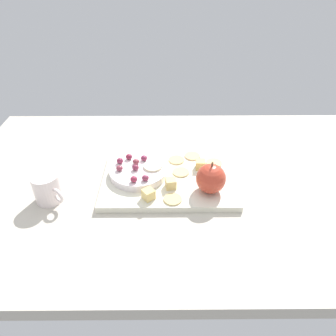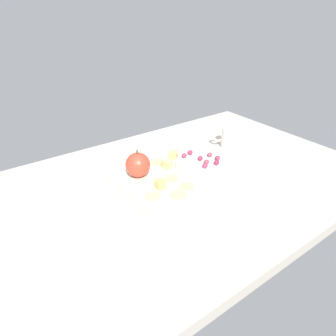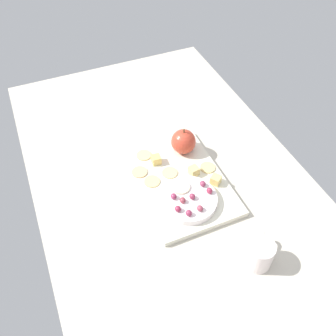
# 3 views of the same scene
# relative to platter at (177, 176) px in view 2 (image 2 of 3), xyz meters

# --- Properties ---
(table) EXTENTS (1.34, 0.81, 0.03)m
(table) POSITION_rel_platter_xyz_m (0.04, 0.02, -0.03)
(table) COLOR #BEB6A6
(table) RESTS_ON ground
(platter) EXTENTS (0.37, 0.25, 0.02)m
(platter) POSITION_rel_platter_xyz_m (0.00, 0.00, 0.00)
(platter) COLOR silver
(platter) RESTS_ON table
(serving_dish) EXTENTS (0.16, 0.16, 0.02)m
(serving_dish) POSITION_rel_platter_xyz_m (-0.09, 0.01, 0.02)
(serving_dish) COLOR white
(serving_dish) RESTS_ON platter
(apple_whole) EXTENTS (0.08, 0.08, 0.08)m
(apple_whole) POSITION_rel_platter_xyz_m (0.11, -0.06, 0.05)
(apple_whole) COLOR #BF3E2A
(apple_whole) RESTS_ON platter
(apple_stem) EXTENTS (0.01, 0.01, 0.01)m
(apple_stem) POSITION_rel_platter_xyz_m (0.11, -0.06, 0.09)
(apple_stem) COLOR brown
(apple_stem) RESTS_ON apple_whole
(cheese_cube_0) EXTENTS (0.03, 0.03, 0.03)m
(cheese_cube_0) POSITION_rel_platter_xyz_m (0.00, -0.05, 0.02)
(cheese_cube_0) COLOR #E2C47A
(cheese_cube_0) RESTS_ON platter
(cheese_cube_1) EXTENTS (0.03, 0.03, 0.03)m
(cheese_cube_1) POSITION_rel_platter_xyz_m (0.09, 0.04, 0.02)
(cheese_cube_1) COLOR #E9C468
(cheese_cube_1) RESTS_ON platter
(cheese_cube_2) EXTENTS (0.04, 0.04, 0.03)m
(cheese_cube_2) POSITION_rel_platter_xyz_m (-0.05, -0.09, 0.02)
(cheese_cube_2) COLOR #EECD74
(cheese_cube_2) RESTS_ON platter
(cracker_0) EXTENTS (0.05, 0.05, 0.00)m
(cracker_0) POSITION_rel_platter_xyz_m (0.04, 0.02, 0.01)
(cracker_0) COLOR #D4BF82
(cracker_0) RESTS_ON platter
(cracker_1) EXTENTS (0.05, 0.05, 0.00)m
(cracker_1) POSITION_rel_platter_xyz_m (0.07, 0.10, 0.01)
(cracker_1) COLOR #E5B47F
(cracker_1) RESTS_ON platter
(cracker_2) EXTENTS (0.05, 0.05, 0.00)m
(cracker_2) POSITION_rel_platter_xyz_m (0.14, 0.07, 0.01)
(cracker_2) COLOR #E1C283
(cracker_2) RESTS_ON platter
(cracker_3) EXTENTS (0.05, 0.05, 0.00)m
(cracker_3) POSITION_rel_platter_xyz_m (0.01, -0.10, 0.01)
(cracker_3) COLOR #D7BB7C
(cracker_3) RESTS_ON platter
(cracker_4) EXTENTS (0.05, 0.05, 0.00)m
(cracker_4) POSITION_rel_platter_xyz_m (0.02, 0.08, 0.01)
(cracker_4) COLOR #DDBF7E
(cracker_4) RESTS_ON platter
(grape_0) EXTENTS (0.02, 0.02, 0.02)m
(grape_0) POSITION_rel_platter_xyz_m (-0.09, 0.01, 0.04)
(grape_0) COLOR #882F48
(grape_0) RESTS_ON serving_dish
(grape_1) EXTENTS (0.02, 0.02, 0.02)m
(grape_1) POSITION_rel_platter_xyz_m (-0.14, 0.00, 0.04)
(grape_1) COLOR #973C4E
(grape_1) RESTS_ON serving_dish
(grape_2) EXTENTS (0.02, 0.02, 0.02)m
(grape_2) POSITION_rel_platter_xyz_m (-0.14, 0.04, 0.04)
(grape_2) COLOR #8B2E4A
(grape_2) RESTS_ON serving_dish
(grape_3) EXTENTS (0.02, 0.02, 0.02)m
(grape_3) POSITION_rel_platter_xyz_m (-0.06, -0.04, 0.04)
(grape_3) COLOR #8C3550
(grape_3) RESTS_ON serving_dish
(grape_4) EXTENTS (0.02, 0.02, 0.02)m
(grape_4) POSITION_rel_platter_xyz_m (-0.09, 0.04, 0.04)
(grape_4) COLOR #8D3945
(grape_4) RESTS_ON serving_dish
(grape_5) EXTENTS (0.02, 0.02, 0.02)m
(grape_5) POSITION_rel_platter_xyz_m (-0.07, 0.05, 0.04)
(grape_5) COLOR #8D3050
(grape_5) RESTS_ON serving_dish
(grape_6) EXTENTS (0.02, 0.02, 0.02)m
(grape_6) POSITION_rel_platter_xyz_m (-0.09, -0.05, 0.04)
(grape_6) COLOR #982C45
(grape_6) RESTS_ON serving_dish
(grape_7) EXTENTS (0.02, 0.02, 0.02)m
(grape_7) POSITION_rel_platter_xyz_m (-0.12, 0.06, 0.04)
(grape_7) COLOR maroon
(grape_7) RESTS_ON serving_dish
(apple_slice_0) EXTENTS (0.05, 0.05, 0.01)m
(apple_slice_0) POSITION_rel_platter_xyz_m (-0.05, 0.02, 0.03)
(apple_slice_0) COLOR beige
(apple_slice_0) RESTS_ON serving_dish
(cup) EXTENTS (0.09, 0.08, 0.08)m
(cup) POSITION_rel_platter_xyz_m (-0.32, -0.07, 0.03)
(cup) COLOR white
(cup) RESTS_ON table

